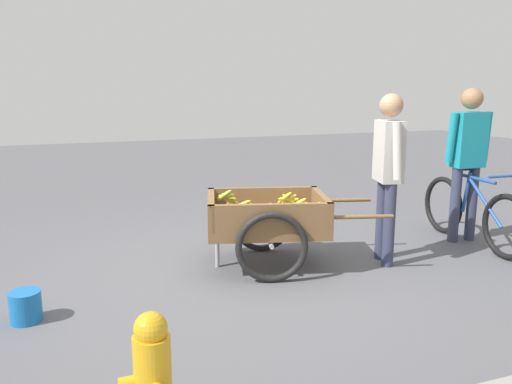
{
  "coord_description": "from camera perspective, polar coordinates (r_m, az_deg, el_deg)",
  "views": [
    {
      "loc": [
        1.49,
        4.24,
        1.7
      ],
      "look_at": [
        -0.1,
        -0.07,
        0.75
      ],
      "focal_mm": 36.42,
      "sensor_mm": 36.0,
      "label": 1
    }
  ],
  "objects": [
    {
      "name": "cyclist_person",
      "position": [
        6.04,
        22.25,
        4.23
      ],
      "size": [
        0.52,
        0.22,
        1.67
      ],
      "color": "#333851",
      "rests_on": "ground"
    },
    {
      "name": "vendor_person",
      "position": [
        5.05,
        14.33,
        3.05
      ],
      "size": [
        0.28,
        0.57,
        1.62
      ],
      "color": "#333851",
      "rests_on": "ground"
    },
    {
      "name": "bicycle",
      "position": [
        6.04,
        22.67,
        -2.13
      ],
      "size": [
        0.46,
        1.66,
        0.85
      ],
      "color": "black",
      "rests_on": "ground"
    },
    {
      "name": "fire_hydrant",
      "position": [
        2.66,
        -11.3,
        -19.47
      ],
      "size": [
        0.25,
        0.25,
        0.67
      ],
      "color": "gold",
      "rests_on": "ground"
    },
    {
      "name": "fruit_cart",
      "position": [
        4.9,
        1.3,
        -3.22
      ],
      "size": [
        1.79,
        1.17,
        0.73
      ],
      "color": "brown",
      "rests_on": "ground"
    },
    {
      "name": "plastic_bucket",
      "position": [
        4.22,
        -23.99,
        -11.42
      ],
      "size": [
        0.23,
        0.23,
        0.23
      ],
      "primitive_type": "cylinder",
      "color": "#1966B2",
      "rests_on": "ground"
    },
    {
      "name": "ground_plane",
      "position": [
        4.81,
        -0.81,
        -9.02
      ],
      "size": [
        24.0,
        24.0,
        0.0
      ],
      "primitive_type": "plane",
      "color": "#56565B"
    }
  ]
}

